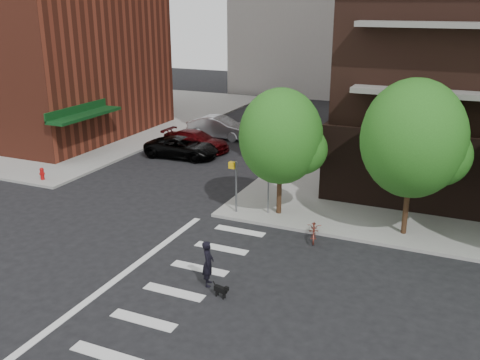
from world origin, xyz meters
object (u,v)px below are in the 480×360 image
object	(u,v)px
fire_hydrant	(42,173)
parked_car_black	(182,147)
scooter	(314,230)
dog_walker	(208,263)
parked_car_silver	(220,127)
parked_car_maroon	(196,141)

from	to	relation	value
fire_hydrant	parked_car_black	size ratio (longest dim) A/B	0.14
scooter	dog_walker	xyz separation A→B (m)	(-2.48, -5.49, 0.44)
fire_hydrant	dog_walker	xyz separation A→B (m)	(14.40, -6.79, 0.34)
parked_car_silver	scooter	bearing A→B (deg)	-140.25
dog_walker	parked_car_maroon	bearing A→B (deg)	8.13
parked_car_black	parked_car_maroon	bearing A→B (deg)	-4.34
parked_car_maroon	dog_walker	xyz separation A→B (m)	(9.43, -16.61, 0.18)
parked_car_black	parked_car_silver	world-z (taller)	parked_car_silver
parked_car_black	parked_car_silver	distance (m)	5.96
scooter	dog_walker	bearing A→B (deg)	-129.73
parked_car_black	parked_car_silver	size ratio (longest dim) A/B	0.99
parked_car_maroon	dog_walker	size ratio (longest dim) A/B	2.76
parked_car_silver	dog_walker	distance (m)	22.72
parked_car_silver	scooter	size ratio (longest dim) A/B	2.95
scooter	dog_walker	distance (m)	6.04
parked_car_black	parked_car_silver	xyz separation A→B (m)	(-0.02, 5.96, 0.14)
fire_hydrant	dog_walker	bearing A→B (deg)	-25.25
scooter	dog_walker	size ratio (longest dim) A/B	0.97
fire_hydrant	scooter	size ratio (longest dim) A/B	0.43
dog_walker	fire_hydrant	bearing A→B (deg)	43.29
fire_hydrant	parked_car_black	distance (m)	9.29
scooter	dog_walker	world-z (taller)	dog_walker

